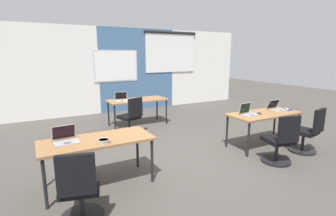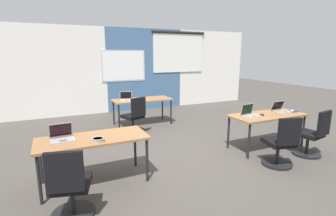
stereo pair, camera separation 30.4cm
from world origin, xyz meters
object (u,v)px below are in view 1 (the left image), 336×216
at_px(chair_near_right_inner, 280,144).
at_px(laptop_far_left, 122,99).
at_px(chair_near_right_end, 307,134).
at_px(desk_near_right, 264,116).
at_px(mouse_near_right_inner, 259,113).
at_px(mouse_near_right_end, 287,109).
at_px(laptop_near_right_end, 277,108).
at_px(snack_bowl, 104,141).
at_px(desk_far_center, 137,102).
at_px(laptop_near_right_inner, 248,112).
at_px(chair_near_left_end, 80,193).
at_px(desk_near_left, 97,143).
at_px(laptop_near_left_end, 66,139).
at_px(chair_far_left, 131,119).

bearing_deg(chair_near_right_inner, laptop_far_left, -50.90).
distance_m(chair_near_right_end, laptop_far_left, 4.43).
height_order(desk_near_right, mouse_near_right_inner, mouse_near_right_inner).
relative_size(mouse_near_right_inner, chair_near_right_end, 0.12).
distance_m(mouse_near_right_inner, mouse_near_right_end, 0.86).
distance_m(laptop_near_right_end, snack_bowl, 3.92).
bearing_deg(laptop_far_left, desk_far_center, 6.12).
distance_m(desk_near_right, laptop_near_right_inner, 0.44).
bearing_deg(snack_bowl, laptop_near_right_inner, 5.17).
bearing_deg(chair_near_right_inner, chair_near_left_end, 13.61).
relative_size(desk_near_right, laptop_near_right_inner, 4.46).
height_order(chair_near_left_end, chair_near_right_end, same).
distance_m(laptop_far_left, snack_bowl, 3.31).
height_order(desk_near_left, snack_bowl, snack_bowl).
bearing_deg(desk_near_left, laptop_near_left_end, 168.78).
height_order(mouse_near_right_inner, laptop_near_right_end, laptop_near_right_end).
relative_size(desk_far_center, mouse_near_right_inner, 14.67).
distance_m(mouse_near_right_inner, chair_near_right_end, 0.99).
distance_m(desk_far_center, mouse_near_right_end, 3.73).
relative_size(chair_near_right_inner, chair_near_right_end, 1.00).
xyz_separation_m(desk_near_left, laptop_near_left_end, (-0.42, 0.08, 0.11)).
distance_m(desk_near_right, chair_near_right_inner, 0.97).
relative_size(laptop_near_right_inner, chair_near_left_end, 0.39).
bearing_deg(mouse_near_right_inner, chair_far_left, 133.37).
distance_m(chair_near_left_end, mouse_near_right_end, 4.65).
xyz_separation_m(chair_near_right_inner, chair_far_left, (-1.72, 2.91, 0.00)).
height_order(desk_far_center, chair_near_right_inner, chair_near_right_inner).
bearing_deg(mouse_near_right_end, desk_near_left, 179.56).
bearing_deg(chair_near_right_end, desk_near_left, -20.40).
relative_size(laptop_far_left, chair_far_left, 0.41).
height_order(laptop_near_right_end, mouse_near_right_end, laptop_near_right_end).
bearing_deg(mouse_near_right_inner, chair_near_right_end, -46.95).
height_order(laptop_near_right_inner, chair_near_right_end, laptop_near_right_inner).
bearing_deg(laptop_far_left, laptop_near_left_end, -112.85).
bearing_deg(mouse_near_right_end, chair_near_left_end, -170.65).
height_order(laptop_near_right_inner, chair_near_left_end, laptop_near_right_inner).
height_order(chair_near_right_end, laptop_far_left, laptop_far_left).
bearing_deg(mouse_near_right_end, laptop_near_left_end, 178.57).
bearing_deg(mouse_near_right_end, mouse_near_right_inner, 179.72).
relative_size(desk_far_center, laptop_far_left, 4.27).
distance_m(desk_near_left, laptop_near_right_end, 3.95).
distance_m(laptop_near_right_inner, laptop_near_right_end, 0.87).
bearing_deg(chair_far_left, laptop_near_left_end, 30.86).
bearing_deg(laptop_near_left_end, desk_near_right, -5.73).
height_order(desk_near_left, chair_near_right_inner, chair_near_right_inner).
xyz_separation_m(desk_far_center, chair_near_left_end, (-2.15, -3.59, -0.28)).
bearing_deg(desk_near_right, laptop_far_left, 127.81).
distance_m(laptop_near_right_inner, chair_near_right_end, 1.22).
height_order(mouse_near_right_inner, mouse_near_right_end, mouse_near_right_end).
height_order(chair_near_right_end, chair_far_left, same).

